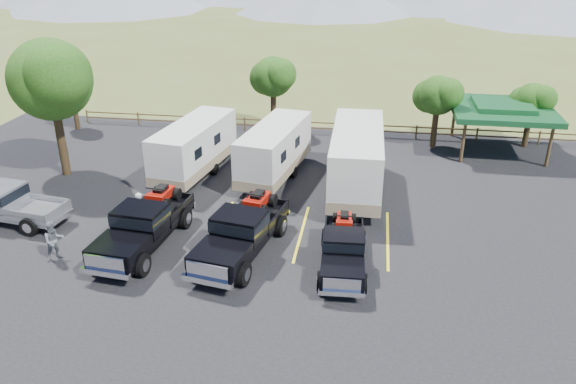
# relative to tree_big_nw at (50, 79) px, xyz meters

# --- Properties ---
(ground) EXTENTS (320.00, 320.00, 0.00)m
(ground) POSITION_rel_tree_big_nw_xyz_m (12.55, -9.03, -5.60)
(ground) COLOR #535E27
(ground) RESTS_ON ground
(asphalt_lot) EXTENTS (44.00, 34.00, 0.04)m
(asphalt_lot) POSITION_rel_tree_big_nw_xyz_m (12.55, -6.03, -5.58)
(asphalt_lot) COLOR black
(asphalt_lot) RESTS_ON ground
(stall_lines) EXTENTS (12.12, 5.50, 0.01)m
(stall_lines) POSITION_rel_tree_big_nw_xyz_m (12.55, -5.03, -5.55)
(stall_lines) COLOR yellow
(stall_lines) RESTS_ON asphalt_lot
(tree_big_nw) EXTENTS (5.54, 5.18, 7.84)m
(tree_big_nw) POSITION_rel_tree_big_nw_xyz_m (0.00, 0.00, 0.00)
(tree_big_nw) COLOR black
(tree_big_nw) RESTS_ON ground
(tree_ne_a) EXTENTS (3.11, 2.92, 4.76)m
(tree_ne_a) POSITION_rel_tree_big_nw_xyz_m (21.52, 7.99, -2.11)
(tree_ne_a) COLOR black
(tree_ne_a) RESTS_ON ground
(tree_ne_b) EXTENTS (2.77, 2.59, 4.27)m
(tree_ne_b) POSITION_rel_tree_big_nw_xyz_m (27.52, 8.99, -2.47)
(tree_ne_b) COLOR black
(tree_ne_b) RESTS_ON ground
(tree_north) EXTENTS (3.46, 3.24, 5.25)m
(tree_north) POSITION_rel_tree_big_nw_xyz_m (10.52, 9.99, -1.76)
(tree_north) COLOR black
(tree_north) RESTS_ON ground
(tree_nw_small) EXTENTS (2.59, 2.43, 3.85)m
(tree_nw_small) POSITION_rel_tree_big_nw_xyz_m (-3.48, 7.99, -2.81)
(tree_nw_small) COLOR black
(tree_nw_small) RESTS_ON ground
(rail_fence) EXTENTS (36.12, 0.12, 1.00)m
(rail_fence) POSITION_rel_tree_big_nw_xyz_m (14.55, 9.47, -4.99)
(rail_fence) COLOR brown
(rail_fence) RESTS_ON ground
(pavilion) EXTENTS (6.20, 6.20, 3.22)m
(pavilion) POSITION_rel_tree_big_nw_xyz_m (25.55, 7.97, -2.81)
(pavilion) COLOR brown
(pavilion) RESTS_ON ground
(rig_left) EXTENTS (2.85, 6.85, 2.23)m
(rig_left) POSITION_rel_tree_big_nw_xyz_m (7.81, -7.22, -4.48)
(rig_left) COLOR black
(rig_left) RESTS_ON asphalt_lot
(rig_center) EXTENTS (3.33, 7.02, 2.25)m
(rig_center) POSITION_rel_tree_big_nw_xyz_m (12.24, -7.18, -4.47)
(rig_center) COLOR black
(rig_center) RESTS_ON asphalt_lot
(rig_right) EXTENTS (2.13, 5.54, 1.82)m
(rig_right) POSITION_rel_tree_big_nw_xyz_m (16.64, -7.61, -4.68)
(rig_right) COLOR black
(rig_right) RESTS_ON asphalt_lot
(trailer_left) EXTENTS (3.34, 8.86, 3.06)m
(trailer_left) POSITION_rel_tree_big_nw_xyz_m (7.53, 1.10, -3.95)
(trailer_left) COLOR silver
(trailer_left) RESTS_ON asphalt_lot
(trailer_center) EXTENTS (3.40, 8.79, 3.04)m
(trailer_center) POSITION_rel_tree_big_nw_xyz_m (12.15, 1.36, -3.97)
(trailer_center) COLOR silver
(trailer_center) RESTS_ON asphalt_lot
(trailer_right) EXTENTS (2.74, 10.08, 3.51)m
(trailer_right) POSITION_rel_tree_big_nw_xyz_m (16.82, -0.09, -3.72)
(trailer_right) COLOR silver
(trailer_right) RESTS_ON asphalt_lot
(pickup_silver) EXTENTS (6.30, 2.78, 1.83)m
(pickup_silver) POSITION_rel_tree_big_nw_xyz_m (0.35, -6.02, -4.61)
(pickup_silver) COLOR gray
(pickup_silver) RESTS_ON asphalt_lot
(person_a) EXTENTS (0.77, 0.58, 1.90)m
(person_a) POSITION_rel_tree_big_nw_xyz_m (7.03, -5.83, -4.61)
(person_a) COLOR silver
(person_a) RESTS_ON asphalt_lot
(person_b) EXTENTS (1.09, 1.09, 1.79)m
(person_b) POSITION_rel_tree_big_nw_xyz_m (4.45, -8.95, -4.66)
(person_b) COLOR slate
(person_b) RESTS_ON asphalt_lot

